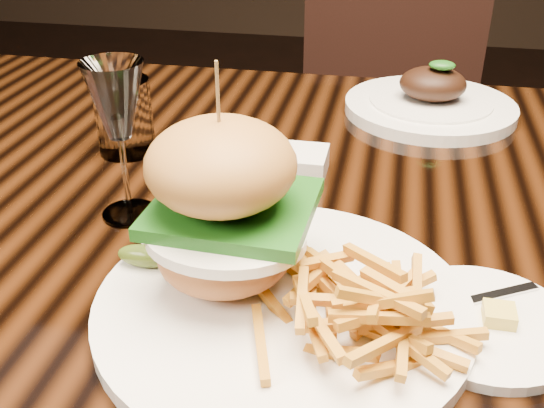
% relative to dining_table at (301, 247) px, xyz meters
% --- Properties ---
extents(dining_table, '(1.60, 0.90, 0.75)m').
position_rel_dining_table_xyz_m(dining_table, '(0.00, 0.00, 0.00)').
color(dining_table, black).
rests_on(dining_table, ground).
extents(burger_plate, '(0.33, 0.33, 0.22)m').
position_rel_dining_table_xyz_m(burger_plate, '(0.00, -0.22, 0.13)').
color(burger_plate, white).
rests_on(burger_plate, dining_table).
extents(side_saucer, '(0.16, 0.16, 0.02)m').
position_rel_dining_table_xyz_m(side_saucer, '(0.19, -0.21, 0.08)').
color(side_saucer, white).
rests_on(side_saucer, dining_table).
extents(ramekin, '(0.08, 0.08, 0.03)m').
position_rel_dining_table_xyz_m(ramekin, '(-0.01, 0.05, 0.09)').
color(ramekin, white).
rests_on(ramekin, dining_table).
extents(wine_glass, '(0.06, 0.06, 0.18)m').
position_rel_dining_table_xyz_m(wine_glass, '(-0.18, -0.09, 0.21)').
color(wine_glass, white).
rests_on(wine_glass, dining_table).
extents(water_tumbler, '(0.07, 0.07, 0.10)m').
position_rel_dining_table_xyz_m(water_tumbler, '(-0.25, 0.07, 0.13)').
color(water_tumbler, white).
rests_on(water_tumbler, dining_table).
extents(far_dish, '(0.26, 0.26, 0.09)m').
position_rel_dining_table_xyz_m(far_dish, '(0.15, 0.30, 0.09)').
color(far_dish, white).
rests_on(far_dish, dining_table).
extents(chair_far, '(0.47, 0.47, 0.95)m').
position_rel_dining_table_xyz_m(chair_far, '(0.08, 0.89, -0.13)').
color(chair_far, black).
rests_on(chair_far, ground).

